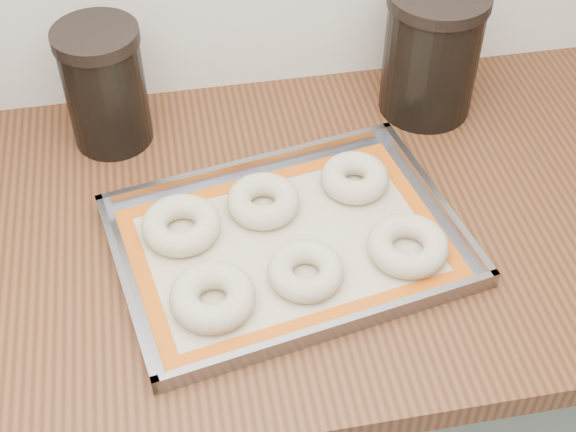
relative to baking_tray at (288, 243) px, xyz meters
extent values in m
cube|color=slate|center=(-0.09, 0.06, -0.48)|extent=(3.00, 0.65, 0.86)
cube|color=brown|center=(-0.09, 0.06, -0.03)|extent=(3.06, 0.68, 0.04)
cube|color=gray|center=(0.00, 0.00, 0.00)|extent=(0.51, 0.41, 0.00)
cube|color=gray|center=(-0.03, 0.16, 0.01)|extent=(0.45, 0.09, 0.02)
cube|color=gray|center=(0.03, -0.16, 0.01)|extent=(0.45, 0.09, 0.02)
cube|color=gray|center=(-0.22, -0.04, 0.01)|extent=(0.07, 0.33, 0.02)
cube|color=gray|center=(0.22, 0.04, 0.01)|extent=(0.07, 0.33, 0.02)
cube|color=#C6B793|center=(0.00, 0.00, 0.00)|extent=(0.47, 0.36, 0.00)
cube|color=#C9540D|center=(-0.02, 0.13, 0.00)|extent=(0.42, 0.10, 0.00)
cube|color=#C9540D|center=(0.02, -0.13, 0.00)|extent=(0.42, 0.10, 0.00)
cube|color=#C9540D|center=(-0.20, -0.04, 0.00)|extent=(0.07, 0.25, 0.00)
cube|color=#C9540D|center=(0.20, 0.04, 0.00)|extent=(0.07, 0.25, 0.00)
torus|color=beige|center=(-0.11, -0.09, 0.02)|extent=(0.11, 0.11, 0.04)
torus|color=beige|center=(0.01, -0.06, 0.01)|extent=(0.12, 0.12, 0.03)
torus|color=beige|center=(0.15, -0.05, 0.01)|extent=(0.12, 0.12, 0.03)
torus|color=beige|center=(-0.14, 0.05, 0.02)|extent=(0.12, 0.12, 0.04)
torus|color=beige|center=(-0.02, 0.07, 0.02)|extent=(0.11, 0.11, 0.03)
torus|color=beige|center=(0.12, 0.10, 0.02)|extent=(0.13, 0.13, 0.04)
cylinder|color=black|center=(-0.23, 0.28, 0.08)|extent=(0.12, 0.12, 0.17)
cylinder|color=black|center=(-0.23, 0.28, 0.18)|extent=(0.13, 0.13, 0.02)
cylinder|color=black|center=(0.28, 0.27, 0.09)|extent=(0.15, 0.15, 0.19)
camera|label=1|loc=(-0.13, -0.73, 0.81)|focal=50.00mm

